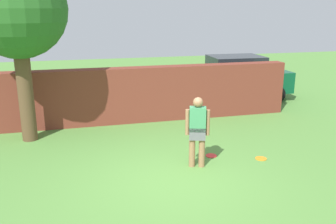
% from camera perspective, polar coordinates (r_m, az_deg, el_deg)
% --- Properties ---
extents(ground_plane, '(40.00, 40.00, 0.00)m').
position_cam_1_polar(ground_plane, '(7.77, 0.58, -10.71)').
color(ground_plane, '#568C3D').
extents(brick_wall, '(13.11, 0.50, 1.73)m').
position_cam_1_polar(brick_wall, '(11.41, -12.58, 2.19)').
color(brick_wall, brown).
rests_on(brick_wall, ground).
extents(tree, '(2.52, 2.52, 4.74)m').
position_cam_1_polar(tree, '(10.22, -22.49, 14.36)').
color(tree, brown).
rests_on(tree, ground).
extents(person, '(0.52, 0.32, 1.62)m').
position_cam_1_polar(person, '(8.16, 4.60, -2.64)').
color(person, '#9E704C').
rests_on(person, ground).
extents(car, '(4.25, 2.02, 1.72)m').
position_cam_1_polar(car, '(14.61, 10.40, 5.23)').
color(car, '#0C4C2D').
rests_on(car, ground).
extents(frisbee_orange, '(0.27, 0.27, 0.02)m').
position_cam_1_polar(frisbee_orange, '(9.12, 14.27, -7.03)').
color(frisbee_orange, orange).
rests_on(frisbee_orange, ground).
extents(frisbee_red, '(0.27, 0.27, 0.02)m').
position_cam_1_polar(frisbee_red, '(9.07, 6.75, -6.77)').
color(frisbee_red, red).
rests_on(frisbee_red, ground).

